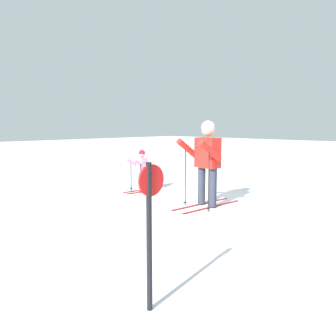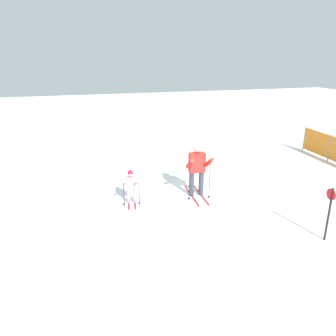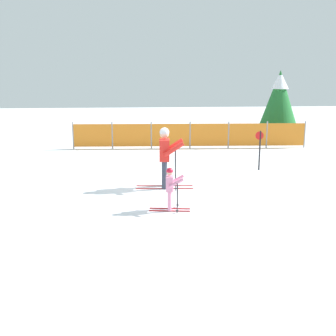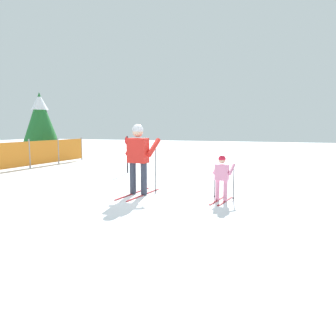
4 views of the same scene
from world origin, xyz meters
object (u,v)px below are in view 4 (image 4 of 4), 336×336
skier_adult (139,153)px  conifer_far (40,118)px  trail_marker (127,150)px  skier_child (222,175)px

skier_adult → conifer_far: bearing=57.8°
skier_adult → trail_marker: skier_adult is taller
skier_adult → conifer_far: (6.16, 8.25, 1.06)m
conifer_far → skier_child: bearing=-121.0°
skier_child → trail_marker: trail_marker is taller
skier_adult → skier_child: 2.12m
conifer_far → trail_marker: size_ratio=2.53×
skier_child → trail_marker: (3.40, 4.07, 0.22)m
skier_adult → trail_marker: bearing=35.4°
trail_marker → conifer_far: bearing=65.8°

